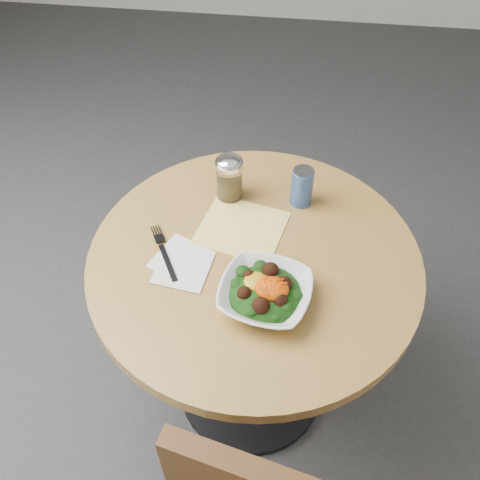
{
  "coord_description": "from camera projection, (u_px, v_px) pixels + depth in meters",
  "views": [
    {
      "loc": [
        0.08,
        -0.93,
        1.84
      ],
      "look_at": [
        -0.04,
        -0.0,
        0.81
      ],
      "focal_mm": 40.0,
      "sensor_mm": 36.0,
      "label": 1
    }
  ],
  "objects": [
    {
      "name": "cloth_napkin",
      "position": [
        242.0,
        228.0,
        1.5
      ],
      "size": [
        0.27,
        0.25,
        0.0
      ],
      "primitive_type": "cube",
      "rotation": [
        0.0,
        0.0,
        -0.22
      ],
      "color": "yellow",
      "rests_on": "table"
    },
    {
      "name": "ground",
      "position": [
        250.0,
        386.0,
        1.99
      ],
      "size": [
        6.0,
        6.0,
        0.0
      ],
      "primitive_type": "plane",
      "color": "#313133",
      "rests_on": "ground"
    },
    {
      "name": "beverage_can",
      "position": [
        302.0,
        187.0,
        1.53
      ],
      "size": [
        0.06,
        0.06,
        0.12
      ],
      "color": "#0D2E98",
      "rests_on": "table"
    },
    {
      "name": "spice_shaker",
      "position": [
        229.0,
        178.0,
        1.54
      ],
      "size": [
        0.08,
        0.08,
        0.14
      ],
      "color": "silver",
      "rests_on": "table"
    },
    {
      "name": "fork",
      "position": [
        163.0,
        250.0,
        1.44
      ],
      "size": [
        0.12,
        0.19,
        0.0
      ],
      "color": "black",
      "rests_on": "table"
    },
    {
      "name": "table",
      "position": [
        253.0,
        299.0,
        1.58
      ],
      "size": [
        0.9,
        0.9,
        0.75
      ],
      "color": "black",
      "rests_on": "ground"
    },
    {
      "name": "salad_bowl",
      "position": [
        265.0,
        293.0,
        1.31
      ],
      "size": [
        0.26,
        0.26,
        0.08
      ],
      "color": "white",
      "rests_on": "table"
    },
    {
      "name": "paper_napkins",
      "position": [
        182.0,
        264.0,
        1.41
      ],
      "size": [
        0.18,
        0.2,
        0.0
      ],
      "color": "silver",
      "rests_on": "table"
    }
  ]
}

